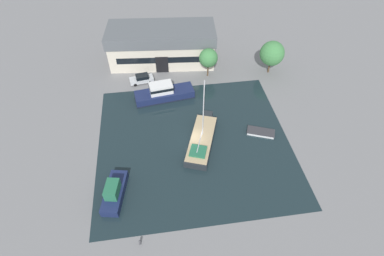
% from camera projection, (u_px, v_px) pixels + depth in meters
% --- Properties ---
extents(ground_plane, '(440.00, 440.00, 0.00)m').
position_uv_depth(ground_plane, '(194.00, 142.00, 46.20)').
color(ground_plane, slate).
extents(water_canal, '(29.12, 27.72, 0.01)m').
position_uv_depth(water_canal, '(194.00, 142.00, 46.20)').
color(water_canal, '#19282D').
rests_on(water_canal, ground).
extents(warehouse_building, '(21.46, 10.41, 7.11)m').
position_uv_depth(warehouse_building, '(162.00, 45.00, 59.09)').
color(warehouse_building, beige).
rests_on(warehouse_building, ground).
extents(quay_tree_near_building, '(3.49, 3.49, 5.71)m').
position_uv_depth(quay_tree_near_building, '(208.00, 58.00, 55.23)').
color(quay_tree_near_building, brown).
rests_on(quay_tree_near_building, ground).
extents(quay_tree_by_water, '(4.59, 4.59, 6.51)m').
position_uv_depth(quay_tree_by_water, '(272.00, 53.00, 55.83)').
color(quay_tree_by_water, brown).
rests_on(quay_tree_by_water, ground).
extents(parked_car, '(4.61, 2.43, 1.60)m').
position_uv_depth(parked_car, '(142.00, 79.00, 56.01)').
color(parked_car, silver).
rests_on(parked_car, ground).
extents(sailboat_moored, '(6.56, 11.44, 11.41)m').
position_uv_depth(sailboat_moored, '(202.00, 140.00, 45.66)').
color(sailboat_moored, '#23282D').
rests_on(sailboat_moored, water_canal).
extents(motor_cruiser, '(10.74, 4.52, 3.11)m').
position_uv_depth(motor_cruiser, '(164.00, 93.00, 52.67)').
color(motor_cruiser, '#19234C').
rests_on(motor_cruiser, water_canal).
extents(small_dinghy, '(4.66, 3.21, 0.50)m').
position_uv_depth(small_dinghy, '(261.00, 132.00, 47.29)').
color(small_dinghy, white).
rests_on(small_dinghy, water_canal).
extents(cabin_boat, '(3.47, 6.71, 2.75)m').
position_uv_depth(cabin_boat, '(114.00, 192.00, 38.96)').
color(cabin_boat, '#19234C').
rests_on(cabin_boat, water_canal).
extents(mooring_bollard, '(0.29, 0.29, 0.81)m').
position_uv_depth(mooring_bollard, '(140.00, 242.00, 34.89)').
color(mooring_bollard, '#47474C').
rests_on(mooring_bollard, ground).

